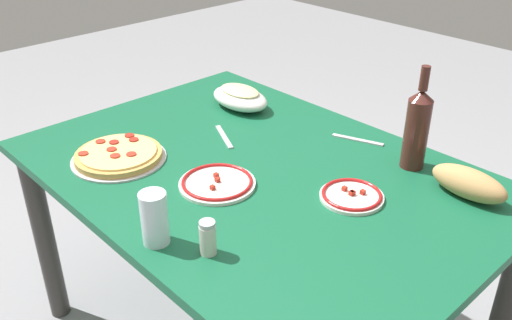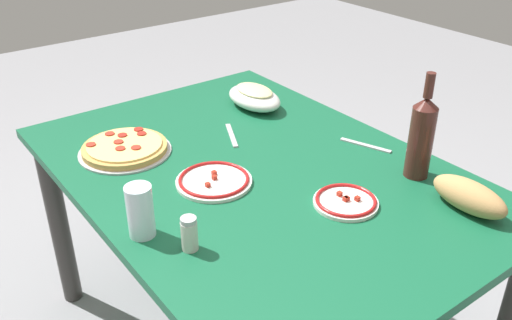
# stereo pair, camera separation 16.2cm
# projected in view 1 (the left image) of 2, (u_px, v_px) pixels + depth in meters

# --- Properties ---
(dining_table) EXTENTS (1.40, 0.98, 0.73)m
(dining_table) POSITION_uv_depth(u_px,v_px,m) (256.00, 199.00, 1.69)
(dining_table) COLOR #145938
(dining_table) RESTS_ON ground
(pepperoni_pizza) EXTENTS (0.29, 0.29, 0.03)m
(pepperoni_pizza) POSITION_uv_depth(u_px,v_px,m) (119.00, 155.00, 1.68)
(pepperoni_pizza) COLOR #B7B7BC
(pepperoni_pizza) RESTS_ON dining_table
(baked_pasta_dish) EXTENTS (0.24, 0.15, 0.08)m
(baked_pasta_dish) POSITION_uv_depth(u_px,v_px,m) (240.00, 97.00, 2.02)
(baked_pasta_dish) COLOR white
(baked_pasta_dish) RESTS_ON dining_table
(wine_bottle) EXTENTS (0.07, 0.07, 0.31)m
(wine_bottle) POSITION_uv_depth(u_px,v_px,m) (417.00, 128.00, 1.59)
(wine_bottle) COLOR #471E19
(wine_bottle) RESTS_ON dining_table
(water_glass) EXTENTS (0.07, 0.07, 0.14)m
(water_glass) POSITION_uv_depth(u_px,v_px,m) (154.00, 218.00, 1.30)
(water_glass) COLOR silver
(water_glass) RESTS_ON dining_table
(side_plate_near) EXTENTS (0.17, 0.17, 0.02)m
(side_plate_near) POSITION_uv_depth(u_px,v_px,m) (352.00, 196.00, 1.49)
(side_plate_near) COLOR white
(side_plate_near) RESTS_ON dining_table
(side_plate_far) EXTENTS (0.22, 0.22, 0.02)m
(side_plate_far) POSITION_uv_depth(u_px,v_px,m) (217.00, 183.00, 1.55)
(side_plate_far) COLOR white
(side_plate_far) RESTS_ON dining_table
(bread_loaf) EXTENTS (0.21, 0.09, 0.08)m
(bread_loaf) POSITION_uv_depth(u_px,v_px,m) (469.00, 183.00, 1.49)
(bread_loaf) COLOR tan
(bread_loaf) RESTS_ON dining_table
(spice_shaker) EXTENTS (0.04, 0.04, 0.09)m
(spice_shaker) POSITION_uv_depth(u_px,v_px,m) (208.00, 238.00, 1.27)
(spice_shaker) COLOR silver
(spice_shaker) RESTS_ON dining_table
(fork_left) EXTENTS (0.16, 0.09, 0.00)m
(fork_left) POSITION_uv_depth(u_px,v_px,m) (224.00, 137.00, 1.82)
(fork_left) COLOR #B7B7BC
(fork_left) RESTS_ON dining_table
(fork_right) EXTENTS (0.16, 0.07, 0.00)m
(fork_right) POSITION_uv_depth(u_px,v_px,m) (358.00, 140.00, 1.80)
(fork_right) COLOR #B7B7BC
(fork_right) RESTS_ON dining_table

